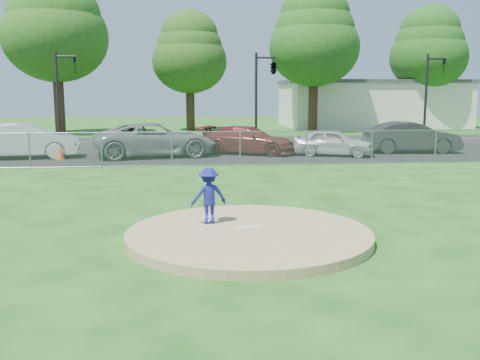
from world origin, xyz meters
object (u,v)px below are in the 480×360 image
object	(u,v)px
traffic_signal_center	(272,69)
parked_car_white	(24,141)
parked_car_darkred	(248,140)
commercial_building	(371,103)
traffic_cone	(61,153)
parked_car_charcoal	(411,137)
traffic_signal_left	(62,89)
parked_car_gray	(156,140)
pitcher	(209,196)
tree_far_right	(429,48)
traffic_signal_right	(430,90)
tree_right	(314,36)
tree_left	(55,24)
tree_center	(190,52)
parked_car_pearl	(333,142)

from	to	relation	value
traffic_signal_center	parked_car_white	size ratio (longest dim) A/B	1.09
parked_car_darkred	commercial_building	bearing A→B (deg)	-8.69
traffic_cone	parked_car_charcoal	bearing A→B (deg)	4.45
traffic_signal_left	parked_car_gray	size ratio (longest dim) A/B	0.92
pitcher	parked_car_white	world-z (taller)	parked_car_white
traffic_signal_left	parked_car_darkred	size ratio (longest dim) A/B	1.13
traffic_cone	parked_car_white	size ratio (longest dim) A/B	0.13
commercial_building	tree_far_right	world-z (taller)	tree_far_right
tree_far_right	commercial_building	bearing A→B (deg)	143.13
commercial_building	pitcher	xyz separation A→B (m)	(-16.85, -37.24, -1.31)
parked_car_charcoal	traffic_signal_right	bearing A→B (deg)	-27.33
traffic_signal_left	parked_car_darkred	xyz separation A→B (m)	(10.63, -5.67, -2.63)
traffic_signal_right	tree_right	bearing A→B (deg)	117.64
tree_left	tree_center	xyz separation A→B (m)	(10.00, 3.00, -1.77)
traffic_signal_center	parked_car_gray	distance (m)	10.10
parked_car_white	pitcher	bearing A→B (deg)	-157.99
parked_car_gray	parked_car_pearl	distance (m)	8.98
tree_center	parked_car_darkred	size ratio (longest dim) A/B	1.98
commercial_building	pitcher	size ratio (longest dim) A/B	12.56
tree_far_right	parked_car_darkred	distance (m)	26.78
tree_right	tree_left	bearing A→B (deg)	-177.14
parked_car_white	parked_car_gray	world-z (taller)	parked_car_white
traffic_signal_right	parked_car_darkred	world-z (taller)	traffic_signal_right
parked_car_white	parked_car_charcoal	distance (m)	19.84
traffic_signal_right	parked_car_pearl	distance (m)	11.04
traffic_signal_left	traffic_cone	bearing A→B (deg)	-79.00
tree_left	tree_far_right	bearing A→B (deg)	7.35
parked_car_pearl	tree_left	bearing A→B (deg)	68.09
tree_right	parked_car_pearl	xyz separation A→B (m)	(-2.93, -16.93, -6.96)
traffic_cone	parked_car_white	xyz separation A→B (m)	(-1.88, 0.86, 0.50)
tree_right	parked_car_darkred	distance (m)	18.55
tree_left	traffic_signal_center	distance (m)	17.84
traffic_signal_left	pitcher	size ratio (longest dim) A/B	4.29
parked_car_pearl	tree_right	bearing A→B (deg)	11.28
tree_left	traffic_signal_center	xyz separation A→B (m)	(14.97, -9.00, -3.63)
tree_right	parked_car_gray	bearing A→B (deg)	-125.99
commercial_building	traffic_cone	bearing A→B (deg)	-135.06
parked_car_darkred	parked_car_charcoal	size ratio (longest dim) A/B	1.00
commercial_building	parked_car_gray	distance (m)	29.32
traffic_cone	parked_car_charcoal	world-z (taller)	parked_car_charcoal
parked_car_gray	tree_far_right	bearing A→B (deg)	-61.28
pitcher	parked_car_gray	xyz separation A→B (m)	(-2.04, 14.86, -0.00)
pitcher	parked_car_pearl	world-z (taller)	pitcher
tree_center	parked_car_darkred	world-z (taller)	tree_center
tree_far_right	pitcher	xyz separation A→B (m)	(-20.85, -34.24, -6.21)
tree_far_right	parked_car_charcoal	size ratio (longest dim) A/B	2.16
tree_left	tree_far_right	world-z (taller)	tree_left
tree_center	traffic_signal_center	xyz separation A→B (m)	(4.97, -12.00, -1.86)
tree_right	traffic_cone	xyz separation A→B (m)	(-16.35, -17.30, -7.29)
tree_left	parked_car_charcoal	distance (m)	27.27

